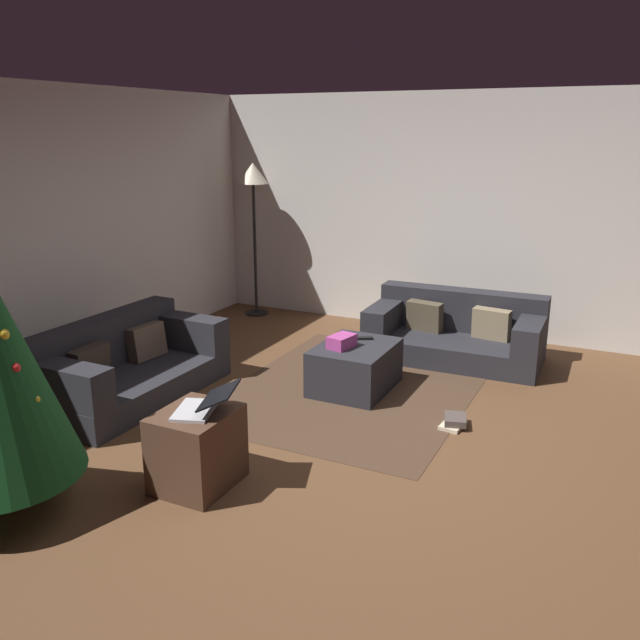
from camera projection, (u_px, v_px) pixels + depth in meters
ground_plane at (365, 448)px, 4.78m from camera, size 6.40×6.40×0.00m
rear_partition at (32, 238)px, 5.74m from camera, size 6.40×0.12×2.60m
corner_partition at (478, 217)px, 7.13m from camera, size 0.12×6.40×2.60m
couch_left at (123, 366)px, 5.65m from camera, size 1.72×0.89×0.65m
couch_right at (456, 333)px, 6.61m from camera, size 0.89×1.70×0.64m
ottoman at (355, 367)px, 5.81m from camera, size 0.79×0.61×0.40m
gift_box at (342, 341)px, 5.69m from camera, size 0.27×0.21×0.11m
tv_remote at (364, 338)px, 5.91m from camera, size 0.12×0.16×0.02m
side_table at (197, 449)px, 4.21m from camera, size 0.52×0.44×0.51m
laptop at (204, 405)px, 4.12m from camera, size 0.44×0.47×0.17m
book_stack at (454, 421)px, 5.11m from camera, size 0.27×0.21×0.08m
corner_lamp at (253, 186)px, 7.79m from camera, size 0.36×0.36×1.83m
area_rug at (355, 388)px, 5.86m from camera, size 2.60×2.00×0.01m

